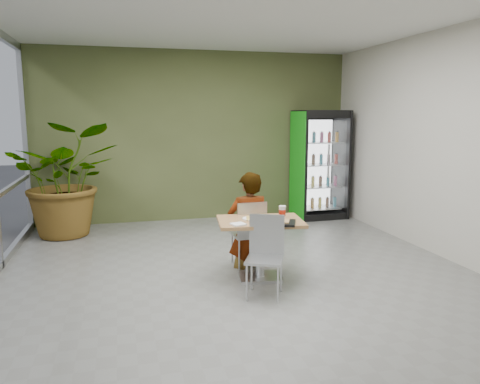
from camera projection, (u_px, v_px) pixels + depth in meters
name	position (u px, v px, depth m)	size (l,w,h in m)	color
ground	(242.00, 279.00, 5.81)	(7.00, 7.00, 0.00)	slate
room_envelope	(242.00, 150.00, 5.54)	(6.00, 7.00, 3.20)	beige
dining_table	(260.00, 237.00, 5.72)	(1.10, 0.84, 0.75)	#B2734C
chair_far	(250.00, 229.00, 6.15)	(0.41, 0.42, 0.90)	#ACAEB1
chair_near	(266.00, 249.00, 5.25)	(0.53, 0.53, 0.90)	#ACAEB1
seated_woman	(249.00, 231.00, 6.19)	(0.58, 0.38, 1.58)	black
pizza_plate	(252.00, 218.00, 5.72)	(0.33, 0.25, 0.03)	white
soda_cup	(282.00, 212.00, 5.76)	(0.09, 0.09, 0.15)	white
napkin_stack	(238.00, 224.00, 5.41)	(0.15, 0.15, 0.02)	white
cafeteria_tray	(276.00, 223.00, 5.48)	(0.45, 0.33, 0.03)	black
beverage_fridge	(320.00, 165.00, 9.14)	(0.98, 0.77, 2.09)	black
potted_plant	(67.00, 179.00, 7.76)	(1.71, 1.47, 1.90)	#376D2B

